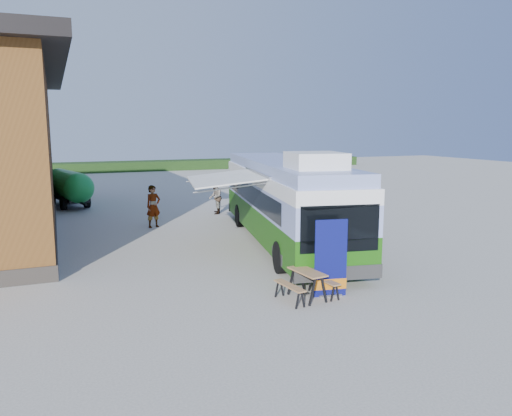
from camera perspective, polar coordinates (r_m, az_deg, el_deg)
name	(u,v)px	position (r m, az deg, el deg)	size (l,w,h in m)	color
ground	(258,260)	(17.44, 0.18, -5.97)	(100.00, 100.00, 0.00)	#BCB7AD
hedge	(195,164)	(55.63, -7.00, 4.97)	(40.00, 3.00, 1.00)	#264419
bus	(284,198)	(19.69, 3.25, 1.15)	(4.81, 12.61, 3.79)	#206F12
awning	(230,177)	(18.43, -3.01, 3.58)	(3.30, 4.58, 0.52)	white
banner	(331,265)	(13.74, 8.52, -6.50)	(0.92, 0.29, 2.14)	#0B0F57
picnic_table	(307,278)	(13.55, 5.86, -7.96)	(1.50, 1.37, 0.78)	#A67A4E
person_a	(153,206)	(23.37, -11.65, 0.18)	(0.71, 0.47, 1.95)	#999999
person_b	(215,197)	(26.56, -4.67, 1.26)	(0.88, 0.69, 1.81)	#999999
slurry_tanker	(68,186)	(30.90, -20.66, 2.39)	(2.65, 5.55, 2.10)	green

